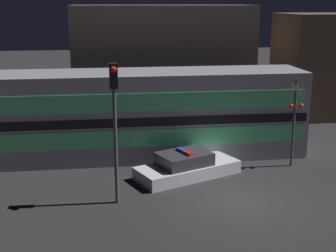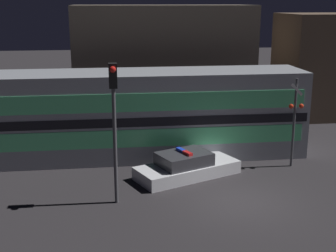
{
  "view_description": "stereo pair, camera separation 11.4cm",
  "coord_description": "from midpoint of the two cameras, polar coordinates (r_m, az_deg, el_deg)",
  "views": [
    {
      "loc": [
        -4.97,
        -16.16,
        7.46
      ],
      "look_at": [
        -2.16,
        4.5,
        1.89
      ],
      "focal_mm": 50.0,
      "sensor_mm": 36.0,
      "label": 1
    },
    {
      "loc": [
        -4.86,
        -16.17,
        7.46
      ],
      "look_at": [
        -2.16,
        4.5,
        1.89
      ],
      "focal_mm": 50.0,
      "sensor_mm": 36.0,
      "label": 2
    }
  ],
  "objects": [
    {
      "name": "police_car",
      "position": [
        20.59,
        2.42,
        -4.99
      ],
      "size": [
        4.91,
        3.46,
        1.23
      ],
      "rotation": [
        0.0,
        0.0,
        0.41
      ],
      "color": "silver",
      "rests_on": "ground_plane"
    },
    {
      "name": "train",
      "position": [
        22.99,
        -2.0,
        1.47
      ],
      "size": [
        15.07,
        3.17,
        4.21
      ],
      "color": "#999EA5",
      "rests_on": "ground_plane"
    },
    {
      "name": "ground_plane",
      "position": [
        18.47,
        8.77,
        -9.06
      ],
      "size": [
        120.0,
        120.0,
        0.0
      ],
      "primitive_type": "plane",
      "color": "#262326"
    },
    {
      "name": "building_left",
      "position": [
        30.38,
        -0.58,
        7.69
      ],
      "size": [
        11.18,
        4.94,
        7.25
      ],
      "color": "#726656",
      "rests_on": "ground_plane"
    },
    {
      "name": "crossing_signal_near",
      "position": [
        22.07,
        15.32,
        0.97
      ],
      "size": [
        0.7,
        0.29,
        4.14
      ],
      "color": "#4C4C51",
      "rests_on": "ground_plane"
    },
    {
      "name": "traffic_light_corner",
      "position": [
        17.1,
        -6.42,
        1.88
      ],
      "size": [
        0.3,
        0.46,
        5.34
      ],
      "color": "#4C4C51",
      "rests_on": "ground_plane"
    }
  ]
}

